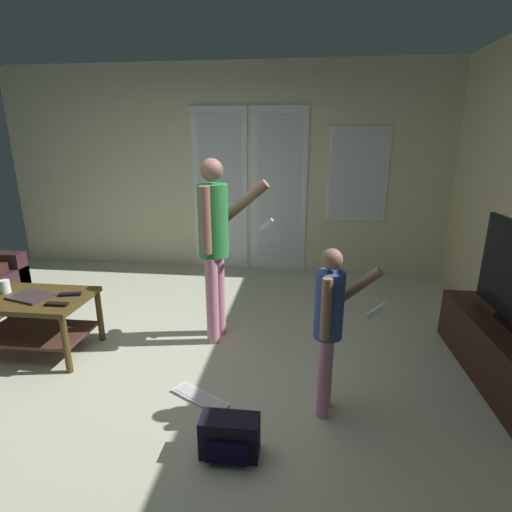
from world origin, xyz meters
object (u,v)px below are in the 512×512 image
(loose_keyboard, at_px, (200,397))
(tv_remote_black, at_px, (70,294))
(person_child, at_px, (330,319))
(person_adult, at_px, (215,236))
(dvd_remote_slim, at_px, (57,304))
(coffee_table, at_px, (32,312))
(cup_by_laptop, at_px, (5,286))
(tv_stand, at_px, (508,356))
(backpack, at_px, (230,437))
(laptop_closed, at_px, (31,297))

(loose_keyboard, relative_size, tv_remote_black, 2.63)
(person_child, bearing_deg, tv_remote_black, 165.53)
(person_adult, xyz_separation_m, dvd_remote_slim, (-1.13, -0.57, -0.44))
(coffee_table, bearing_deg, cup_by_laptop, 167.61)
(coffee_table, xyz_separation_m, tv_stand, (3.69, 0.01, -0.15))
(tv_stand, relative_size, backpack, 4.51)
(person_adult, bearing_deg, backpack, -75.14)
(tv_stand, distance_m, loose_keyboard, 2.24)
(cup_by_laptop, bearing_deg, tv_stand, -0.64)
(coffee_table, height_order, tv_remote_black, tv_remote_black)
(loose_keyboard, bearing_deg, cup_by_laptop, 163.95)
(coffee_table, bearing_deg, tv_stand, 0.16)
(tv_stand, bearing_deg, tv_remote_black, 179.18)
(coffee_table, distance_m, backpack, 2.04)
(cup_by_laptop, height_order, dvd_remote_slim, cup_by_laptop)
(person_child, relative_size, laptop_closed, 3.50)
(person_adult, relative_size, laptop_closed, 4.98)
(coffee_table, distance_m, loose_keyboard, 1.62)
(person_child, bearing_deg, coffee_table, 168.76)
(backpack, height_order, cup_by_laptop, cup_by_laptop)
(tv_remote_black, bearing_deg, tv_stand, -16.24)
(coffee_table, xyz_separation_m, cup_by_laptop, (-0.25, 0.05, 0.19))
(tv_stand, height_order, loose_keyboard, tv_stand)
(person_child, xyz_separation_m, tv_remote_black, (-2.05, 0.53, -0.15))
(tv_stand, relative_size, person_child, 1.35)
(laptop_closed, bearing_deg, loose_keyboard, -0.25)
(person_child, distance_m, backpack, 0.90)
(person_adult, bearing_deg, tv_stand, -10.49)
(loose_keyboard, xyz_separation_m, laptop_closed, (-1.49, 0.43, 0.50))
(loose_keyboard, height_order, laptop_closed, laptop_closed)
(person_adult, bearing_deg, loose_keyboard, -86.21)
(cup_by_laptop, bearing_deg, coffee_table, -12.39)
(backpack, height_order, laptop_closed, laptop_closed)
(tv_stand, bearing_deg, dvd_remote_slim, -177.41)
(tv_stand, xyz_separation_m, backpack, (-1.88, -0.92, -0.10))
(dvd_remote_slim, bearing_deg, coffee_table, 155.22)
(loose_keyboard, bearing_deg, person_adult, 93.79)
(loose_keyboard, bearing_deg, dvd_remote_slim, 165.33)
(dvd_remote_slim, bearing_deg, laptop_closed, 156.60)
(dvd_remote_slim, bearing_deg, backpack, -28.86)
(tv_stand, distance_m, person_adult, 2.39)
(loose_keyboard, bearing_deg, laptop_closed, 163.78)
(tv_remote_black, bearing_deg, coffee_table, 175.18)
(backpack, xyz_separation_m, loose_keyboard, (-0.30, 0.46, -0.11))
(laptop_closed, bearing_deg, coffee_table, 158.29)
(tv_remote_black, height_order, dvd_remote_slim, same)
(tv_stand, relative_size, tv_remote_black, 8.80)
(coffee_table, height_order, tv_stand, coffee_table)
(person_adult, bearing_deg, coffee_table, -163.69)
(person_child, xyz_separation_m, loose_keyboard, (-0.85, 0.02, -0.66))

